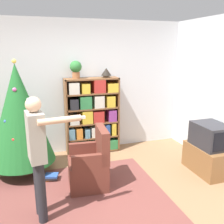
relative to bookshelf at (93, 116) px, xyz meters
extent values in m
plane|color=#846042|center=(-0.36, -1.81, -0.75)|extent=(14.00, 14.00, 0.00)
cube|color=silver|center=(-0.36, 0.24, 0.55)|extent=(8.00, 0.10, 2.60)
cube|color=brown|center=(-0.74, -1.53, -0.74)|extent=(2.77, 1.94, 0.01)
cube|color=brown|center=(-0.51, 0.01, 0.01)|extent=(0.03, 0.31, 1.51)
cube|color=brown|center=(0.51, 0.01, 0.01)|extent=(0.03, 0.31, 1.51)
cube|color=brown|center=(0.00, 0.01, 0.74)|extent=(1.05, 0.31, 0.03)
cube|color=brown|center=(0.00, 0.16, 0.01)|extent=(1.05, 0.01, 1.51)
cube|color=brown|center=(0.00, 0.01, -0.72)|extent=(1.02, 0.31, 0.03)
cube|color=#2D7A42|center=(-0.40, -0.03, -0.59)|extent=(0.14, 0.22, 0.23)
cube|color=#2D7A42|center=(-0.22, -0.02, -0.59)|extent=(0.15, 0.26, 0.23)
cube|color=#2D7A42|center=(0.00, -0.01, -0.61)|extent=(0.18, 0.26, 0.19)
cube|color=gold|center=(0.18, -0.02, -0.59)|extent=(0.17, 0.25, 0.22)
cube|color=#2D7A42|center=(0.40, -0.03, -0.61)|extent=(0.17, 0.23, 0.19)
cube|color=brown|center=(0.00, 0.01, -0.42)|extent=(1.02, 0.31, 0.03)
cube|color=#5B899E|center=(-0.44, -0.02, -0.30)|extent=(0.12, 0.24, 0.21)
cube|color=orange|center=(-0.29, -0.02, -0.30)|extent=(0.12, 0.25, 0.21)
cube|color=#5B899E|center=(-0.13, -0.01, -0.32)|extent=(0.10, 0.26, 0.17)
cube|color=beige|center=(-0.01, -0.01, -0.31)|extent=(0.09, 0.27, 0.19)
cube|color=#2D7A42|center=(0.15, 0.00, -0.31)|extent=(0.10, 0.29, 0.20)
cube|color=#284C93|center=(0.28, -0.01, -0.29)|extent=(0.09, 0.26, 0.23)
cube|color=gold|center=(0.41, -0.03, -0.28)|extent=(0.09, 0.22, 0.25)
cube|color=brown|center=(0.00, 0.01, -0.13)|extent=(1.02, 0.31, 0.03)
cube|color=beige|center=(-0.37, 0.00, -0.03)|extent=(0.18, 0.29, 0.17)
cube|color=gold|center=(-0.12, -0.03, 0.01)|extent=(0.20, 0.23, 0.24)
cube|color=#B22D28|center=(0.10, -0.02, 0.00)|extent=(0.21, 0.24, 0.22)
cube|color=#843889|center=(0.39, -0.01, 0.00)|extent=(0.15, 0.27, 0.23)
cube|color=brown|center=(0.00, 0.01, 0.17)|extent=(1.02, 0.31, 0.03)
cube|color=#232328|center=(-0.37, -0.03, 0.28)|extent=(0.15, 0.23, 0.20)
cube|color=#2D7A42|center=(-0.15, -0.03, 0.30)|extent=(0.22, 0.24, 0.24)
cube|color=beige|center=(0.12, -0.03, 0.30)|extent=(0.19, 0.23, 0.23)
cube|color=gold|center=(0.35, -0.01, 0.29)|extent=(0.16, 0.27, 0.22)
cube|color=brown|center=(0.00, 0.01, 0.46)|extent=(1.02, 0.31, 0.03)
cube|color=beige|center=(-0.36, -0.02, 0.58)|extent=(0.19, 0.24, 0.21)
cube|color=gold|center=(-0.14, -0.02, 0.57)|extent=(0.15, 0.26, 0.19)
cube|color=#B22D28|center=(0.13, -0.01, 0.60)|extent=(0.22, 0.27, 0.25)
cube|color=gold|center=(0.39, -0.03, 0.56)|extent=(0.21, 0.22, 0.17)
cube|color=brown|center=(1.67, -1.43, -0.52)|extent=(0.51, 0.79, 0.46)
cube|color=#28282D|center=(1.67, -1.43, -0.09)|extent=(0.47, 0.60, 0.39)
cube|color=black|center=(1.67, -1.73, -0.09)|extent=(0.38, 0.01, 0.30)
cube|color=white|center=(1.52, -1.67, -0.28)|extent=(0.04, 0.12, 0.02)
cylinder|color=#4C3323|center=(-1.33, -0.51, -0.70)|extent=(0.36, 0.36, 0.10)
cylinder|color=brown|center=(-1.33, -0.51, -0.59)|extent=(0.08, 0.08, 0.12)
cone|color=#1E6028|center=(-1.33, -0.51, 0.28)|extent=(1.07, 1.07, 1.62)
sphere|color=red|center=(-1.42, -0.84, -0.02)|extent=(0.05, 0.05, 0.05)
sphere|color=#B74C93|center=(-1.35, -0.63, 0.70)|extent=(0.07, 0.07, 0.07)
sphere|color=silver|center=(-1.18, -0.60, 0.53)|extent=(0.06, 0.06, 0.06)
sphere|color=gold|center=(-1.39, -0.40, 0.71)|extent=(0.05, 0.05, 0.05)
sphere|color=red|center=(-1.43, -0.11, -0.20)|extent=(0.06, 0.06, 0.06)
sphere|color=silver|center=(-1.53, -0.19, -0.10)|extent=(0.05, 0.05, 0.05)
sphere|color=#335BB2|center=(-0.98, -0.29, -0.22)|extent=(0.05, 0.05, 0.05)
sphere|color=#335BB2|center=(-1.52, -0.69, 0.23)|extent=(0.05, 0.05, 0.05)
sphere|color=#E5CC4C|center=(-1.33, -0.51, 1.12)|extent=(0.07, 0.07, 0.07)
cube|color=brown|center=(-0.39, -1.27, -0.54)|extent=(0.60, 0.60, 0.42)
cube|color=brown|center=(-0.16, -1.28, -0.08)|extent=(0.16, 0.57, 0.50)
cube|color=brown|center=(-0.37, -1.03, -0.23)|extent=(0.51, 0.12, 0.20)
cube|color=brown|center=(-0.41, -1.50, -0.23)|extent=(0.51, 0.12, 0.20)
cylinder|color=#232328|center=(-1.11, -1.72, -0.36)|extent=(0.11, 0.11, 0.78)
cylinder|color=#232328|center=(-1.08, -1.89, -0.36)|extent=(0.11, 0.11, 0.78)
cube|color=gray|center=(-1.10, -1.80, 0.32)|extent=(0.22, 0.34, 0.58)
cylinder|color=#DBAD89|center=(-1.12, -1.61, 0.29)|extent=(0.07, 0.07, 0.47)
cylinder|color=#DBAD89|center=(-0.83, -1.97, 0.54)|extent=(0.49, 0.13, 0.07)
cube|color=white|center=(-0.59, -1.94, 0.54)|extent=(0.11, 0.05, 0.03)
sphere|color=#DBAD89|center=(-1.10, -1.80, 0.70)|extent=(0.18, 0.18, 0.18)
cylinder|color=#935B38|center=(-0.30, 0.01, 0.82)|extent=(0.14, 0.14, 0.12)
sphere|color=#2D7033|center=(-0.30, 0.01, 0.98)|extent=(0.22, 0.22, 0.22)
cylinder|color=#473828|center=(0.29, 0.01, 0.78)|extent=(0.12, 0.12, 0.04)
cone|color=black|center=(0.29, 0.01, 0.87)|extent=(0.20, 0.20, 0.14)
cube|color=orange|center=(-0.92, -0.90, -0.73)|extent=(0.18, 0.13, 0.03)
cube|color=#232328|center=(-0.91, -0.92, -0.70)|extent=(0.22, 0.18, 0.04)
cube|color=#284C93|center=(-0.91, -0.91, -0.67)|extent=(0.24, 0.21, 0.03)
camera|label=1|loc=(-1.09, -4.65, 1.31)|focal=40.00mm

